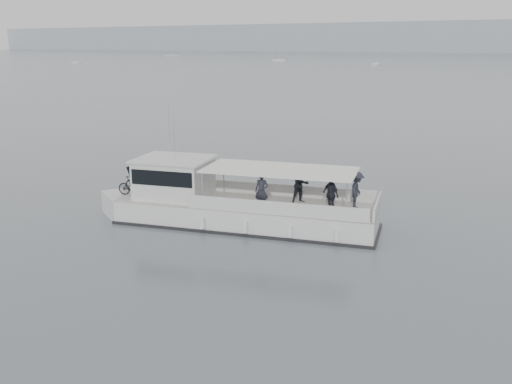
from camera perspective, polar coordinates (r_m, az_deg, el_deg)
The scene contains 3 objects.
ground at distance 25.35m, azimuth 12.86°, elevation -3.88°, with size 1400.00×1400.00×0.00m, color #50585E.
tour_boat at distance 25.69m, azimuth -3.42°, elevation -1.17°, with size 13.18×5.76×5.51m.
moored_fleet at distance 223.52m, azimuth 19.18°, elevation 11.88°, with size 439.83×367.85×9.82m.
Camera 1 is at (6.79, -23.12, 7.87)m, focal length 40.00 mm.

